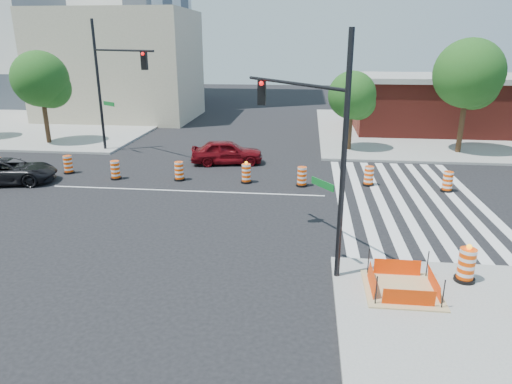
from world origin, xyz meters
TOP-DOWN VIEW (x-y plane):
  - ground at (0.00, 0.00)m, footprint 120.00×120.00m
  - sidewalk_ne at (18.00, 18.00)m, footprint 22.00×22.00m
  - sidewalk_nw at (-18.00, 18.00)m, footprint 22.00×22.00m
  - crosswalk_east at (10.95, 0.00)m, footprint 6.75×13.50m
  - lane_centerline at (0.00, 0.00)m, footprint 14.00×0.12m
  - excavation_pit at (9.00, -9.00)m, footprint 2.20×2.20m
  - brick_storefront at (18.00, 18.00)m, footprint 16.50×8.50m
  - beige_midrise at (-12.00, 22.00)m, footprint 14.00×10.00m
  - red_coupe at (1.17, 5.59)m, footprint 4.62×2.53m
  - dark_suv at (-9.64, 0.28)m, footprint 5.14×3.21m
  - signal_pole_se at (6.20, -7.04)m, footprint 3.41×4.60m
  - signal_pole_nw at (-6.39, 7.11)m, footprint 5.28×3.82m
  - pit_drum at (11.02, -8.19)m, footprint 0.63×0.63m
  - tree_north_b at (-12.75, 9.68)m, footprint 3.90×3.90m
  - tree_north_c at (8.95, 9.95)m, footprint 3.23×3.17m
  - tree_north_d at (16.18, 9.93)m, footprint 4.39×4.39m
  - median_drum_0 at (-11.01, 1.48)m, footprint 0.60×0.60m
  - median_drum_1 at (-7.48, 2.45)m, footprint 0.60×0.60m
  - median_drum_2 at (-4.32, 1.62)m, footprint 0.60×0.60m
  - median_drum_3 at (-0.79, 1.81)m, footprint 0.60×0.60m
  - median_drum_4 at (2.88, 1.77)m, footprint 0.60×0.60m
  - median_drum_5 at (5.84, 1.50)m, footprint 0.60×0.60m
  - median_drum_6 at (9.32, 2.01)m, footprint 0.60×0.60m
  - median_drum_7 at (13.13, 1.42)m, footprint 0.60×0.60m

SIDE VIEW (x-z plane):
  - ground at x=0.00m, z-range 0.00..0.00m
  - lane_centerline at x=0.00m, z-range 0.00..0.01m
  - crosswalk_east at x=10.95m, z-range 0.00..0.01m
  - sidewalk_ne at x=18.00m, z-range 0.00..0.15m
  - sidewalk_nw at x=-18.00m, z-range 0.00..0.15m
  - excavation_pit at x=9.00m, z-range -0.23..0.67m
  - median_drum_0 at x=-11.01m, z-range -0.03..0.99m
  - median_drum_1 at x=-7.48m, z-range -0.03..0.99m
  - median_drum_2 at x=-4.32m, z-range -0.03..0.99m
  - median_drum_3 at x=-0.79m, z-range -0.03..0.99m
  - median_drum_5 at x=5.84m, z-range -0.03..0.99m
  - median_drum_6 at x=9.32m, z-range -0.03..0.99m
  - median_drum_7 at x=13.13m, z-range -0.03..0.99m
  - median_drum_4 at x=2.88m, z-range -0.10..1.08m
  - dark_suv at x=-9.64m, z-range 0.00..1.32m
  - pit_drum at x=11.02m, z-range 0.04..1.28m
  - red_coupe at x=1.17m, z-range 0.00..1.49m
  - brick_storefront at x=18.00m, z-range 0.02..4.62m
  - tree_north_c at x=8.95m, z-range 0.92..6.31m
  - tree_north_b at x=-12.75m, z-range 1.14..7.77m
  - signal_pole_se at x=6.20m, z-range 0.85..8.26m
  - beige_midrise at x=-12.00m, z-range 0.00..10.00m
  - tree_north_d at x=16.18m, z-range 1.28..8.74m
  - signal_pole_nw at x=-6.39m, z-range 0.95..9.37m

